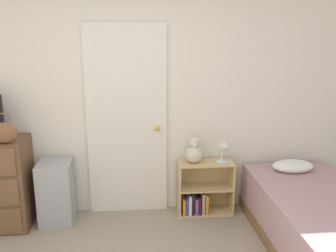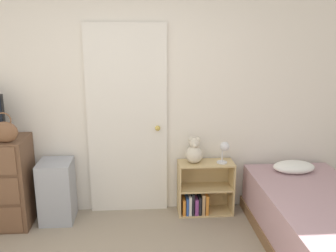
{
  "view_description": "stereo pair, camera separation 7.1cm",
  "coord_description": "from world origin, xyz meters",
  "px_view_note": "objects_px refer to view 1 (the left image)",
  "views": [
    {
      "loc": [
        0.19,
        -1.88,
        1.97
      ],
      "look_at": [
        0.53,
        1.75,
        1.02
      ],
      "focal_mm": 40.0,
      "sensor_mm": 36.0,
      "label": 1
    },
    {
      "loc": [
        0.26,
        -1.89,
        1.97
      ],
      "look_at": [
        0.53,
        1.75,
        1.02
      ],
      "focal_mm": 40.0,
      "sensor_mm": 36.0,
      "label": 2
    }
  ],
  "objects_px": {
    "storage_bin": "(56,192)",
    "bed": "(321,224)",
    "teddy_bear": "(194,152)",
    "desk_lamp": "(224,148)",
    "handbag": "(4,132)",
    "bookshelf": "(201,192)"
  },
  "relations": [
    {
      "from": "desk_lamp",
      "to": "handbag",
      "type": "bearing_deg",
      "value": -174.65
    },
    {
      "from": "storage_bin",
      "to": "bookshelf",
      "type": "bearing_deg",
      "value": 2.01
    },
    {
      "from": "handbag",
      "to": "storage_bin",
      "type": "height_order",
      "value": "handbag"
    },
    {
      "from": "bookshelf",
      "to": "bed",
      "type": "distance_m",
      "value": 1.26
    },
    {
      "from": "teddy_bear",
      "to": "bed",
      "type": "height_order",
      "value": "teddy_bear"
    },
    {
      "from": "bookshelf",
      "to": "bed",
      "type": "height_order",
      "value": "bed"
    },
    {
      "from": "handbag",
      "to": "teddy_bear",
      "type": "distance_m",
      "value": 1.88
    },
    {
      "from": "bookshelf",
      "to": "teddy_bear",
      "type": "relative_size",
      "value": 2.08
    },
    {
      "from": "handbag",
      "to": "bookshelf",
      "type": "height_order",
      "value": "handbag"
    },
    {
      "from": "bookshelf",
      "to": "teddy_bear",
      "type": "xyz_separation_m",
      "value": [
        -0.09,
        -0.0,
        0.47
      ]
    },
    {
      "from": "storage_bin",
      "to": "desk_lamp",
      "type": "bearing_deg",
      "value": 0.38
    },
    {
      "from": "handbag",
      "to": "desk_lamp",
      "type": "relative_size",
      "value": 1.24
    },
    {
      "from": "storage_bin",
      "to": "bed",
      "type": "distance_m",
      "value": 2.61
    },
    {
      "from": "bookshelf",
      "to": "storage_bin",
      "type": "bearing_deg",
      "value": -177.99
    },
    {
      "from": "teddy_bear",
      "to": "bed",
      "type": "relative_size",
      "value": 0.15
    },
    {
      "from": "bookshelf",
      "to": "desk_lamp",
      "type": "height_order",
      "value": "desk_lamp"
    },
    {
      "from": "teddy_bear",
      "to": "bed",
      "type": "bearing_deg",
      "value": -38.13
    },
    {
      "from": "bookshelf",
      "to": "bed",
      "type": "xyz_separation_m",
      "value": [
        0.95,
        -0.82,
        0.02
      ]
    },
    {
      "from": "teddy_bear",
      "to": "desk_lamp",
      "type": "xyz_separation_m",
      "value": [
        0.31,
        -0.04,
        0.04
      ]
    },
    {
      "from": "storage_bin",
      "to": "bed",
      "type": "bearing_deg",
      "value": -17.15
    },
    {
      "from": "handbag",
      "to": "bed",
      "type": "bearing_deg",
      "value": -11.34
    },
    {
      "from": "handbag",
      "to": "bookshelf",
      "type": "bearing_deg",
      "value": 7.21
    }
  ]
}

